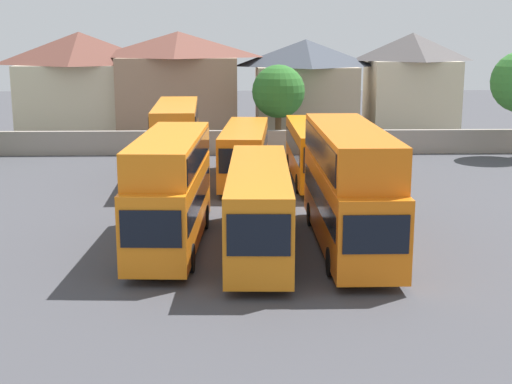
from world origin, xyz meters
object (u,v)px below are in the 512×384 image
(bus_5, at_px, (245,151))
(house_terrace_right, at_px, (305,88))
(house_terrace_far_right, at_px, (411,84))
(bus_1, at_px, (170,186))
(bus_2, at_px, (259,204))
(bus_3, at_px, (349,181))
(tree_behind_wall, at_px, (279,92))
(bus_4, at_px, (177,138))
(bus_6, at_px, (313,149))
(house_terrace_centre, at_px, (179,85))
(house_terrace_left, at_px, (81,84))

(bus_5, xyz_separation_m, house_terrace_right, (5.57, 19.37, 2.39))
(house_terrace_far_right, bearing_deg, house_terrace_right, -179.55)
(bus_1, xyz_separation_m, house_terrace_far_right, (18.16, 33.38, 1.91))
(bus_1, height_order, house_terrace_right, house_terrace_right)
(bus_2, relative_size, bus_5, 1.07)
(bus_5, height_order, house_terrace_right, house_terrace_right)
(bus_1, height_order, bus_3, bus_3)
(bus_3, bearing_deg, bus_2, -83.21)
(bus_1, distance_m, tree_behind_wall, 27.55)
(bus_3, height_order, house_terrace_far_right, house_terrace_far_right)
(bus_4, bearing_deg, house_terrace_far_right, 133.39)
(house_terrace_right, relative_size, house_terrace_far_right, 0.98)
(bus_6, distance_m, tree_behind_wall, 13.13)
(bus_3, bearing_deg, bus_6, 179.87)
(house_terrace_far_right, bearing_deg, bus_4, -134.67)
(bus_2, relative_size, bus_6, 1.04)
(house_terrace_right, distance_m, house_terrace_far_right, 9.26)
(bus_6, relative_size, house_terrace_far_right, 1.27)
(house_terrace_centre, height_order, tree_behind_wall, house_terrace_centre)
(bus_2, height_order, bus_4, bus_4)
(bus_5, distance_m, house_terrace_far_right, 24.59)
(bus_5, relative_size, house_terrace_far_right, 1.24)
(house_terrace_right, bearing_deg, house_terrace_centre, -178.93)
(bus_2, height_order, house_terrace_right, house_terrace_right)
(bus_1, relative_size, bus_6, 0.90)
(bus_4, distance_m, tree_behind_wall, 14.54)
(bus_6, relative_size, house_terrace_right, 1.30)
(house_terrace_far_right, bearing_deg, bus_3, -107.73)
(bus_2, xyz_separation_m, house_terrace_far_right, (14.50, 33.98, 2.57))
(bus_3, height_order, house_terrace_centre, house_terrace_centre)
(bus_5, bearing_deg, bus_4, -88.89)
(bus_6, xyz_separation_m, house_terrace_centre, (-9.50, 19.13, 2.67))
(bus_1, bearing_deg, bus_5, 169.47)
(bus_4, distance_m, house_terrace_centre, 19.06)
(bus_2, distance_m, bus_6, 15.07)
(house_terrace_far_right, distance_m, tree_behind_wall, 13.68)
(bus_3, bearing_deg, house_terrace_centre, -164.02)
(house_terrace_centre, bearing_deg, bus_5, -74.46)
(bus_6, bearing_deg, bus_4, -91.16)
(bus_6, xyz_separation_m, tree_behind_wall, (-1.33, 12.82, 2.51))
(bus_2, height_order, house_terrace_left, house_terrace_left)
(house_terrace_centre, xyz_separation_m, tree_behind_wall, (8.17, -6.31, -0.15))
(house_terrace_right, relative_size, tree_behind_wall, 1.34)
(tree_behind_wall, bearing_deg, house_terrace_far_right, 28.80)
(bus_6, distance_m, house_terrace_left, 26.79)
(bus_4, xyz_separation_m, house_terrace_left, (-9.66, 19.47, 1.96))
(house_terrace_far_right, bearing_deg, bus_5, -127.33)
(bus_3, distance_m, tree_behind_wall, 27.03)
(bus_4, distance_m, house_terrace_far_right, 27.07)
(tree_behind_wall, bearing_deg, bus_2, -95.24)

